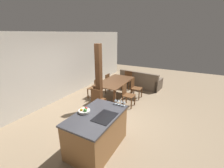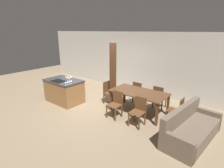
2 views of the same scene
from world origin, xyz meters
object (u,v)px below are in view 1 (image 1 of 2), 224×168
Objects in this scene: wine_glass_near at (124,102)px; dining_chair_far_right at (105,82)px; dining_table at (115,83)px; dining_chair_head_end at (98,99)px; wine_glass_end at (116,100)px; kitchen_island at (97,131)px; fruit_bowl at (84,111)px; dining_chair_near_right at (135,87)px; wine_glass_middle at (121,101)px; wine_glass_far at (118,101)px; dining_chair_near_left at (127,94)px; dining_chair_far_left at (95,88)px; timber_post at (99,78)px; dining_chair_foot_end at (127,80)px; couch at (140,82)px.

dining_chair_far_right is (2.57, 2.10, -0.56)m from wine_glass_near.
dining_chair_head_end is (-1.32, 0.00, -0.21)m from dining_table.
kitchen_island is at bearing 167.96° from wine_glass_end.
dining_chair_near_right is (3.30, -0.06, -0.49)m from fruit_bowl.
dining_chair_near_right is at bearing 12.03° from wine_glass_middle.
wine_glass_far is at bearing -35.67° from fruit_bowl.
dining_chair_near_left is (-0.43, -0.74, -0.21)m from dining_table.
dining_chair_near_right and dining_chair_far_left have the same top height.
wine_glass_middle reaches higher than fruit_bowl.
wine_glass_middle is 1.00× the size of wine_glass_end.
timber_post is (1.00, 1.16, 0.15)m from wine_glass_end.
wine_glass_near reaches higher than dining_chair_head_end.
dining_table is 2.19× the size of dining_chair_head_end.
dining_chair_far_left and dining_chair_far_right have the same top height.
dining_chair_far_left reaches higher than dining_table.
fruit_bowl is 2.87m from dining_chair_far_left.
dining_table is (2.14, 1.37, -0.35)m from wine_glass_near.
dining_chair_far_left is 1.00× the size of dining_chair_foot_end.
dining_chair_near_left is (1.72, 0.63, -0.56)m from wine_glass_near.
timber_post is (-3.02, 0.54, 0.89)m from couch.
dining_chair_far_right is 0.37× the size of timber_post.
timber_post reaches higher than fruit_bowl.
dining_chair_near_left is 1.00× the size of dining_chair_far_right.
wine_glass_end is 1.54m from timber_post.
dining_chair_far_right is (3.24, 1.71, 0.01)m from kitchen_island.
dining_table is 1.34m from dining_chair_foot_end.
timber_post is at bearing 86.76° from couch.
wine_glass_end is 0.16× the size of dining_chair_foot_end.
wine_glass_far is 2.65m from dining_chair_far_left.
dining_chair_foot_end reaches higher than dining_table.
dining_chair_foot_end is at bearing -0.89° from timber_post.
dining_chair_near_right is at bearing 120.12° from dining_chair_far_left.
wine_glass_near is at bearing -166.22° from dining_chair_near_right.
dining_chair_near_right is at bearing -59.88° from dining_table.
dining_chair_near_left is (2.44, -0.06, -0.49)m from fruit_bowl.
wine_glass_middle is 0.16× the size of dining_chair_far_right.
fruit_bowl is at bearing 178.70° from dining_chair_near_left.
wine_glass_near and wine_glass_end have the same top height.
dining_chair_far_right is (2.57, 1.85, -0.56)m from wine_glass_end.
wine_glass_end is at bearing 143.59° from dining_chair_head_end.
wine_glass_near is 3.37m from dining_chair_far_right.
dining_chair_far_right is at bearing 36.99° from wine_glass_far.
dining_chair_foot_end is 2.57m from timber_post.
dining_table is at bearing 120.12° from dining_chair_near_right.
fruit_bowl reaches higher than couch.
dining_chair_head_end is (1.50, 0.98, 0.01)m from kitchen_island.
dining_chair_foot_end is (1.75, -0.74, 0.00)m from dining_chair_far_left.
wine_glass_near reaches higher than dining_chair_near_right.
dining_chair_far_left is (1.72, 1.85, -0.56)m from wine_glass_end.
dining_table is 2.19× the size of dining_chair_near_left.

